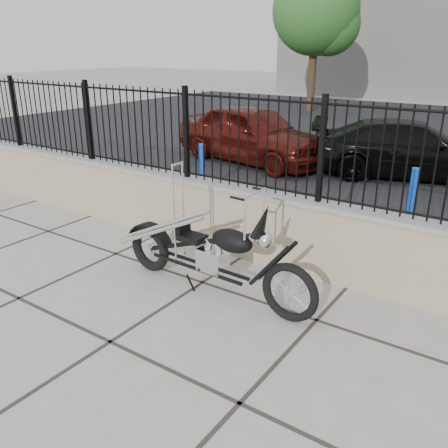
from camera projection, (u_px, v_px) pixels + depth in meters
ground_plane at (110, 342)px, 4.62m from camera, size 90.00×90.00×0.00m
parking_lot at (422, 141)px, 14.26m from camera, size 30.00×30.00×0.00m
retaining_wall at (246, 222)px, 6.38m from camera, size 14.00×0.36×0.96m
iron_fence at (248, 142)px, 5.99m from camera, size 14.00×0.08×1.20m
chopper_motorcycle at (209, 232)px, 5.30m from camera, size 2.53×0.53×1.51m
car_red at (252, 134)px, 11.50m from camera, size 4.33×2.42×1.39m
car_black at (410, 149)px, 10.22m from camera, size 4.53×3.04×1.22m
bollard_a at (202, 169)px, 9.13m from camera, size 0.15×0.15×0.96m
bollard_b at (412, 199)px, 7.32m from camera, size 0.14×0.14×0.98m
tree_left at (316, 6)px, 19.33m from camera, size 3.55×3.55×6.00m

